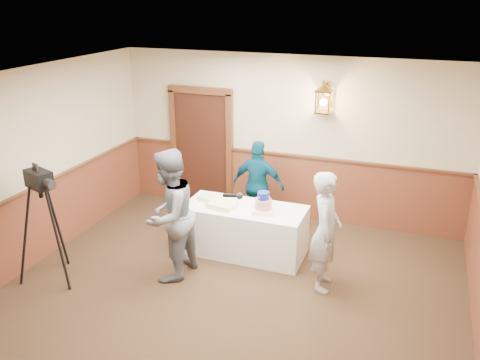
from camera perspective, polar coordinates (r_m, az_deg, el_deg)
The scene contains 10 objects.
ground at distance 6.29m, azimuth -3.76°, elevation -16.19°, with size 7.00×7.00×0.00m, color #312013.
room_shell at distance 5.92m, azimuth -2.80°, elevation -1.69°, with size 6.02×7.02×2.81m.
display_table at distance 7.67m, azimuth 0.52°, elevation -5.64°, with size 1.80×0.80×0.75m, color white.
tiered_cake at distance 7.31m, azimuth 2.63°, elevation -2.75°, with size 0.37×0.37×0.31m.
sheet_cake_yellow at distance 7.49m, azimuth -2.00°, elevation -2.83°, with size 0.38×0.29×0.08m, color #FDF797.
sheet_cake_green at distance 7.77m, azimuth -3.52°, elevation -2.04°, with size 0.28×0.22×0.07m, color #B8E4A1.
interviewer at distance 6.90m, azimuth -7.97°, elevation -3.96°, with size 1.53×0.95×1.84m.
baker at distance 6.72m, azimuth 9.59°, elevation -5.70°, with size 0.60×0.39×1.64m, color #A5A5AB.
assistant_p at distance 8.35m, azimuth 2.07°, elevation -0.59°, with size 0.88×0.37×1.50m, color #063B52.
tv_camera_rig at distance 7.31m, azimuth -20.88°, elevation -5.51°, with size 0.62×0.58×1.59m.
Camera 1 is at (2.12, -4.58, 3.76)m, focal length 38.00 mm.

